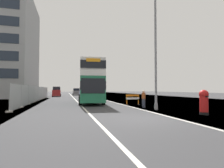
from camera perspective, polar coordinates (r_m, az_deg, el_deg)
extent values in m
cube|color=#38383A|center=(10.47, 10.46, -11.03)|extent=(140.00, 280.00, 0.10)
cube|color=#B2AFA8|center=(11.28, 18.47, -10.06)|extent=(0.24, 196.00, 0.01)
cube|color=silver|center=(9.64, -5.08, -11.58)|extent=(0.16, 168.00, 0.01)
cube|color=#1E6B47|center=(22.31, -6.95, -1.71)|extent=(3.24, 10.45, 2.63)
cube|color=silver|center=(22.36, -6.93, 2.18)|extent=(3.24, 10.45, 0.40)
cube|color=silver|center=(22.44, -6.93, 4.47)|extent=(3.21, 10.35, 1.40)
cube|color=black|center=(22.31, -6.95, -0.69)|extent=(3.27, 10.56, 0.84)
cube|color=black|center=(22.44, -6.93, 4.47)|extent=(3.26, 10.50, 0.77)
cube|color=black|center=(17.16, -5.99, -0.59)|extent=(2.26, 0.23, 1.45)
cube|color=orange|center=(17.38, -5.96, 7.59)|extent=(1.35, 0.16, 0.32)
cube|color=#1E6B47|center=(22.34, -6.96, -4.62)|extent=(3.27, 10.56, 0.36)
cylinder|color=black|center=(19.12, -10.12, -5.18)|extent=(0.38, 1.02, 1.00)
cylinder|color=black|center=(19.28, -2.77, -5.18)|extent=(0.38, 1.02, 1.00)
cylinder|color=black|center=(25.13, -10.13, -4.36)|extent=(0.38, 1.02, 1.00)
cylinder|color=black|center=(25.25, -4.52, -4.37)|extent=(0.38, 1.02, 1.00)
cylinder|color=gray|center=(15.41, 13.70, 9.74)|extent=(0.18, 0.18, 9.41)
cylinder|color=gray|center=(15.17, 13.83, -6.99)|extent=(0.29, 0.29, 0.50)
cylinder|color=black|center=(13.25, 27.22, -8.30)|extent=(0.57, 0.57, 0.18)
cylinder|color=red|center=(13.19, 27.18, -5.42)|extent=(0.53, 0.53, 1.15)
sphere|color=red|center=(13.17, 27.15, -2.92)|extent=(0.59, 0.59, 0.59)
cube|color=black|center=(12.97, 27.96, -3.54)|extent=(0.22, 0.03, 0.07)
cube|color=orange|center=(19.15, 6.57, -3.62)|extent=(1.54, 0.26, 0.20)
cube|color=white|center=(19.16, 6.57, -4.58)|extent=(1.54, 0.26, 0.20)
cube|color=orange|center=(18.86, 4.71, -5.21)|extent=(0.08, 0.08, 1.02)
cube|color=black|center=(18.89, 4.71, -6.64)|extent=(0.19, 0.45, 0.08)
cube|color=orange|center=(19.50, 8.37, -5.08)|extent=(0.08, 0.08, 1.02)
cube|color=black|center=(19.54, 8.38, -6.47)|extent=(0.19, 0.45, 0.08)
cube|color=#A8AAAD|center=(16.42, -28.24, -3.57)|extent=(0.04, 3.26, 2.03)
cube|color=#A8AAAD|center=(19.73, -25.90, -3.27)|extent=(0.04, 3.26, 2.03)
cube|color=#A8AAAD|center=(23.08, -24.23, -3.05)|extent=(0.04, 3.26, 2.03)
cube|color=#A8AAAD|center=(26.43, -22.99, -2.89)|extent=(0.04, 3.26, 2.03)
cube|color=#A8AAAD|center=(29.80, -22.03, -2.76)|extent=(0.04, 3.26, 2.03)
cube|color=#A8AAAD|center=(33.17, -21.27, -2.66)|extent=(0.04, 3.26, 2.03)
cube|color=#A8AAAD|center=(36.55, -20.64, -2.58)|extent=(0.04, 3.26, 2.03)
cube|color=#A8AAAD|center=(39.93, -20.12, -2.51)|extent=(0.04, 3.26, 2.03)
cylinder|color=#939699|center=(14.77, -29.80, -3.77)|extent=(0.06, 0.06, 2.13)
cube|color=gray|center=(14.84, -29.86, -7.66)|extent=(0.44, 0.20, 0.12)
cylinder|color=#939699|center=(18.07, -26.96, -3.41)|extent=(0.06, 0.06, 2.13)
cube|color=gray|center=(18.13, -27.01, -6.59)|extent=(0.44, 0.20, 0.12)
cylinder|color=#939699|center=(21.40, -25.00, -3.15)|extent=(0.06, 0.06, 2.13)
cube|color=gray|center=(21.45, -25.04, -5.84)|extent=(0.44, 0.20, 0.12)
cylinder|color=#939699|center=(24.75, -23.57, -2.97)|extent=(0.06, 0.06, 2.13)
cube|color=gray|center=(24.80, -23.60, -5.29)|extent=(0.44, 0.20, 0.12)
cylinder|color=#939699|center=(28.12, -22.48, -2.82)|extent=(0.06, 0.06, 2.13)
cube|color=gray|center=(28.15, -22.51, -4.87)|extent=(0.44, 0.20, 0.12)
cylinder|color=#939699|center=(31.49, -21.63, -2.71)|extent=(0.06, 0.06, 2.13)
cube|color=gray|center=(31.52, -21.65, -4.54)|extent=(0.44, 0.20, 0.12)
cylinder|color=#939699|center=(34.86, -20.94, -2.62)|extent=(0.06, 0.06, 2.13)
cube|color=gray|center=(34.89, -20.96, -4.27)|extent=(0.44, 0.20, 0.12)
cylinder|color=#939699|center=(38.24, -20.37, -2.54)|extent=(0.06, 0.06, 2.13)
cube|color=gray|center=(38.27, -20.39, -4.05)|extent=(0.44, 0.20, 0.12)
cylinder|color=#939699|center=(41.63, -19.90, -2.48)|extent=(0.06, 0.06, 2.13)
cube|color=gray|center=(41.65, -19.91, -3.86)|extent=(0.44, 0.20, 0.12)
cube|color=navy|center=(37.98, -8.89, -2.99)|extent=(1.82, 4.05, 1.30)
cube|color=black|center=(37.98, -8.88, -1.47)|extent=(1.68, 2.23, 0.72)
cylinder|color=black|center=(39.35, -7.75, -3.73)|extent=(0.20, 0.60, 0.60)
cylinder|color=black|center=(39.17, -10.40, -3.73)|extent=(0.20, 0.60, 0.60)
cylinder|color=black|center=(36.85, -7.29, -3.86)|extent=(0.20, 0.60, 0.60)
cylinder|color=black|center=(36.67, -10.12, -3.86)|extent=(0.20, 0.60, 0.60)
cube|color=maroon|center=(44.97, -17.18, -2.69)|extent=(1.77, 4.58, 1.40)
cube|color=black|center=(44.96, -17.16, -1.31)|extent=(1.63, 2.52, 0.76)
cylinder|color=black|center=(46.37, -16.01, -3.38)|extent=(0.20, 0.60, 0.60)
cylinder|color=black|center=(46.45, -18.20, -3.36)|extent=(0.20, 0.60, 0.60)
cylinder|color=black|center=(43.53, -16.10, -3.49)|extent=(0.20, 0.60, 0.60)
cylinder|color=black|center=(43.61, -18.43, -3.46)|extent=(0.20, 0.60, 0.60)
cube|color=slate|center=(53.11, -11.30, -2.72)|extent=(1.81, 4.07, 1.14)
cube|color=black|center=(53.10, -11.29, -1.74)|extent=(1.67, 2.24, 0.68)
cylinder|color=black|center=(54.43, -10.43, -3.18)|extent=(0.20, 0.60, 0.60)
cylinder|color=black|center=(54.33, -12.33, -3.17)|extent=(0.20, 0.60, 0.60)
cylinder|color=black|center=(51.92, -10.23, -3.25)|extent=(0.20, 0.60, 0.60)
cylinder|color=black|center=(51.81, -12.23, -3.24)|extent=(0.20, 0.60, 0.60)
cylinder|color=#4C3D2D|center=(54.01, -27.24, -1.65)|extent=(0.34, 0.34, 3.19)
cylinder|color=#4C3D2D|center=(54.03, -26.83, -0.01)|extent=(0.87, 0.34, 1.08)
cylinder|color=#4C3D2D|center=(54.20, -26.78, -0.23)|extent=(0.89, 0.68, 1.25)
cylinder|color=#4C3D2D|center=(54.95, -27.19, -0.81)|extent=(0.47, 1.92, 1.20)
cylinder|color=#4C3D2D|center=(54.37, -27.95, -0.79)|extent=(1.59, 0.52, 1.36)
cylinder|color=#4C3D2D|center=(54.02, -27.86, -0.48)|extent=(1.29, 0.45, 1.00)
cylinder|color=#4C3D2D|center=(53.35, -27.55, 0.55)|extent=(0.45, 1.62, 1.70)
cylinder|color=#4C3D2D|center=(53.61, -26.89, -0.81)|extent=(0.99, 0.86, 1.15)
cylinder|color=#4C3D2D|center=(60.19, -26.39, -1.22)|extent=(0.33, 0.33, 4.11)
cylinder|color=#4C3D2D|center=(60.21, -25.57, -0.33)|extent=(1.76, 0.46, 1.40)
cylinder|color=#4C3D2D|center=(60.83, -26.29, 0.60)|extent=(0.20, 1.27, 0.89)
cylinder|color=#4C3D2D|center=(60.19, -27.16, -0.49)|extent=(1.69, 0.52, 1.13)
cylinder|color=#4C3D2D|center=(59.72, -26.56, 1.15)|extent=(0.33, 1.27, 1.61)
cylinder|color=#2D3342|center=(16.58, 10.01, -6.04)|extent=(0.29, 0.29, 0.80)
cylinder|color=#99471E|center=(16.54, 10.00, -3.70)|extent=(0.34, 0.34, 0.55)
sphere|color=beige|center=(16.53, 9.99, -2.36)|extent=(0.22, 0.22, 0.22)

